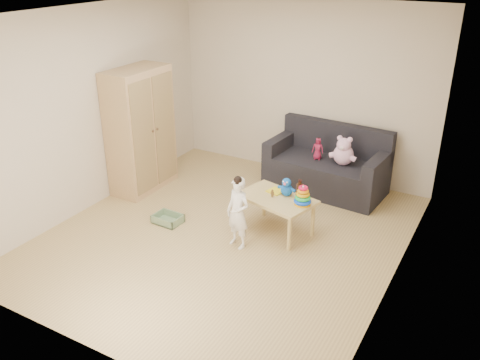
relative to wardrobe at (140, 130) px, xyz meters
The scene contains 13 objects.
room 1.89m from the wardrobe, 18.78° to the right, with size 4.50×4.50×4.50m.
wardrobe is the anchor object (origin of this frame).
sofa 2.70m from the wardrobe, 27.25° to the left, with size 1.66×0.83×0.47m, color black.
play_table 2.33m from the wardrobe, ahead, with size 0.89×0.57×0.47m, color tan.
storage_bin 1.43m from the wardrobe, 36.73° to the right, with size 0.35×0.27×0.11m, color gray, non-canonical shape.
toddler 2.17m from the wardrobe, 20.30° to the right, with size 0.31×0.21×0.85m, color white.
pink_bear 2.84m from the wardrobe, 24.17° to the left, with size 0.30×0.26×0.35m, color #FFBBE6, non-canonical shape.
doll 2.51m from the wardrobe, 27.76° to the left, with size 0.16×0.11×0.31m, color #A71F46.
ring_stacker 2.61m from the wardrobe, ahead, with size 0.21×0.21×0.24m.
brown_bottle 2.51m from the wardrobe, ahead, with size 0.09×0.09×0.25m.
blue_plush 2.33m from the wardrobe, ahead, with size 0.19×0.15×0.23m, color blue, non-canonical shape.
wooden_figure 2.23m from the wardrobe, ahead, with size 0.04×0.03×0.10m, color brown, non-canonical shape.
yellow_book 2.19m from the wardrobe, ahead, with size 0.18×0.18×0.01m, color yellow.
Camera 1 is at (2.78, -4.60, 3.21)m, focal length 38.00 mm.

